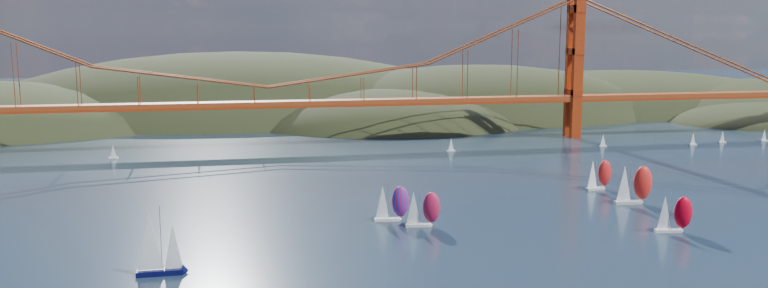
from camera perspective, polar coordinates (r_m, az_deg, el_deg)
The scene contains 14 objects.
headlands at distance 382.30m, azimuth -2.69°, elevation 0.46°, with size 725.00×225.00×96.00m.
bridge at distance 275.88m, azimuth -9.25°, elevation 6.43°, with size 552.00×12.00×55.00m.
sloop_navy at distance 139.09m, azimuth -16.92°, elevation -7.33°, with size 8.15×4.61×12.70m.
racer_0 at distance 165.18m, azimuth 2.92°, elevation -4.91°, with size 7.87×4.01×8.84m.
racer_1 at distance 172.08m, azimuth 21.18°, elevation -4.93°, with size 7.94×4.06×8.92m.
racer_2 at distance 195.79m, azimuth 18.45°, elevation -2.89°, with size 9.50×3.99×10.82m.
racer_3 at distance 210.34m, azimuth 16.02°, elevation -2.21°, with size 8.12×4.34×9.11m.
racer_rwb at distance 169.81m, azimuth 0.54°, elevation -4.47°, with size 8.02×3.57×9.09m.
distant_boat_3 at distance 265.69m, azimuth -19.94°, elevation -0.55°, with size 3.00×2.00×4.70m.
distant_boat_4 at distance 286.87m, azimuth 16.35°, elevation 0.29°, with size 3.00×2.00×4.70m.
distant_boat_5 at distance 301.35m, azimuth 22.49°, elevation 0.37°, with size 3.00×2.00×4.70m.
distant_boat_6 at distance 312.21m, azimuth 24.38°, elevation 0.52°, with size 3.00×2.00×4.70m.
distant_boat_7 at distance 323.38m, azimuth 26.99°, elevation 0.61°, with size 3.00×2.00×4.70m.
distant_boat_8 at distance 265.64m, azimuth 5.13°, elevation -0.05°, with size 3.00×2.00×4.70m.
Camera 1 is at (-12.98, -95.42, 43.53)m, focal length 35.00 mm.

